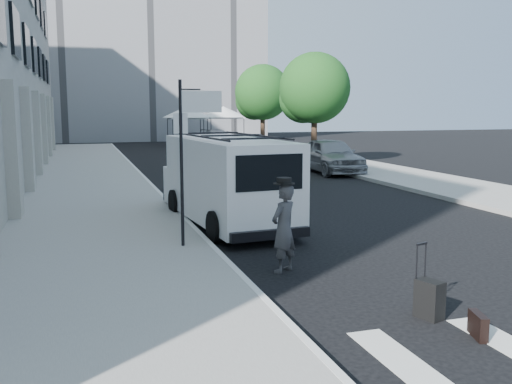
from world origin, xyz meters
TOP-DOWN VIEW (x-y plane):
  - ground at (0.00, 0.00)m, footprint 120.00×120.00m
  - sidewalk_left at (-4.25, 16.00)m, footprint 4.50×48.00m
  - sidewalk_right at (9.00, 20.00)m, footprint 4.00×56.00m
  - building_far at (2.00, 50.00)m, footprint 22.00×12.00m
  - sign_pole at (-2.36, 3.20)m, footprint 1.03×0.07m
  - tree_near at (7.50, 20.15)m, footprint 3.80×3.83m
  - tree_far at (7.50, 29.15)m, footprint 3.80×3.83m
  - tent_left at (4.00, 38.00)m, footprint 4.00×4.00m
  - tent_right at (7.20, 38.50)m, footprint 4.00×4.00m
  - businessman at (-1.05, 1.17)m, footprint 0.73×0.68m
  - briefcase at (0.37, -2.55)m, footprint 0.24×0.46m
  - suitcase at (0.17, -1.72)m, footprint 0.36×0.45m
  - cargo_van at (-0.96, 5.87)m, footprint 2.53×6.18m
  - parked_car_a at (6.80, 16.11)m, footprint 2.18×4.98m
  - parked_car_b at (5.89, 26.15)m, footprint 1.90×4.40m
  - parked_car_c at (5.80, 34.95)m, footprint 1.93×4.74m

SIDE VIEW (x-z plane):
  - ground at x=0.00m, z-range 0.00..0.00m
  - sidewalk_left at x=-4.25m, z-range 0.00..0.15m
  - sidewalk_right at x=9.00m, z-range 0.00..0.15m
  - briefcase at x=0.37m, z-range 0.00..0.34m
  - suitcase at x=0.17m, z-range -0.26..0.84m
  - parked_car_c at x=5.80m, z-range 0.00..1.37m
  - parked_car_b at x=5.89m, z-range 0.00..1.41m
  - parked_car_a at x=6.80m, z-range 0.00..1.67m
  - businessman at x=-1.05m, z-range 0.00..1.68m
  - cargo_van at x=-0.96m, z-range 0.04..2.32m
  - sign_pole at x=-2.36m, z-range 0.90..4.40m
  - tent_left at x=4.00m, z-range 1.11..4.31m
  - tent_right at x=7.20m, z-range 1.11..4.31m
  - tree_near at x=7.50m, z-range 0.96..6.99m
  - tree_far at x=7.50m, z-range 0.96..6.99m
  - building_far at x=2.00m, z-range 0.00..25.00m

